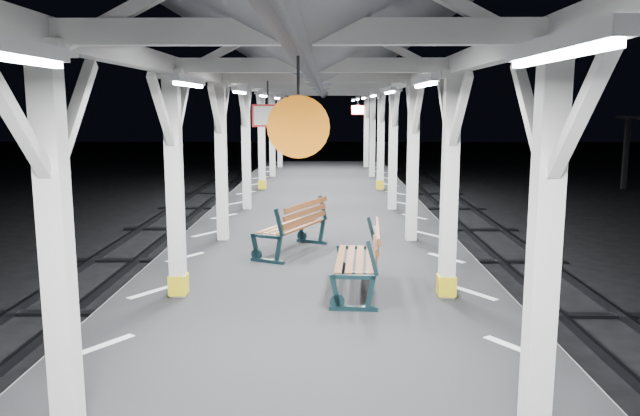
{
  "coord_description": "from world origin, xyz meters",
  "views": [
    {
      "loc": [
        0.24,
        -6.98,
        3.81
      ],
      "look_at": [
        0.11,
        2.86,
        2.2
      ],
      "focal_mm": 35.0,
      "sensor_mm": 36.0,
      "label": 1
    }
  ],
  "objects": [
    {
      "name": "platform",
      "position": [
        0.0,
        0.0,
        0.5
      ],
      "size": [
        6.0,
        50.0,
        1.0
      ],
      "primitive_type": "cube",
      "color": "black",
      "rests_on": "ground"
    },
    {
      "name": "canopy",
      "position": [
        0.0,
        -0.02,
        4.56
      ],
      "size": [
        5.4,
        49.0,
        4.65
      ],
      "color": "silver",
      "rests_on": "platform"
    },
    {
      "name": "bench_mid",
      "position": [
        0.76,
        2.23,
        1.55
      ],
      "size": [
        0.83,
        1.93,
        1.02
      ],
      "rotation": [
        0.0,
        0.0,
        -0.07
      ],
      "color": "#11282C",
      "rests_on": "platform"
    },
    {
      "name": "hazard_stripes_right",
      "position": [
        2.45,
        0.0,
        1.0
      ],
      "size": [
        1.0,
        48.0,
        0.01
      ],
      "primitive_type": "cube",
      "color": "silver",
      "rests_on": "platform"
    },
    {
      "name": "hazard_stripes_left",
      "position": [
        -2.45,
        0.0,
        1.0
      ],
      "size": [
        1.0,
        48.0,
        0.01
      ],
      "primitive_type": "cube",
      "color": "silver",
      "rests_on": "platform"
    },
    {
      "name": "bench_far",
      "position": [
        -0.38,
        4.79,
        1.54
      ],
      "size": [
        1.41,
        2.0,
        1.02
      ],
      "rotation": [
        0.0,
        0.0,
        -0.43
      ],
      "color": "#11282C",
      "rests_on": "platform"
    }
  ]
}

